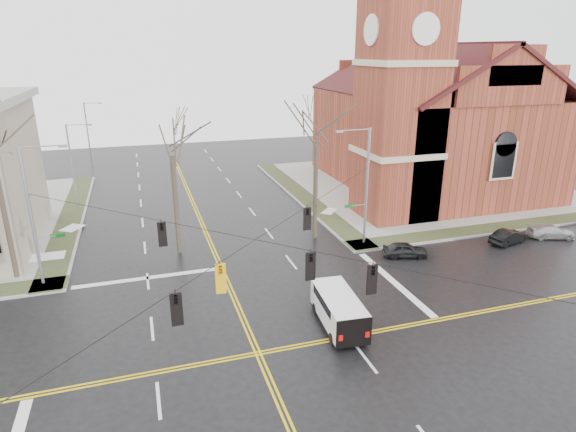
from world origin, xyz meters
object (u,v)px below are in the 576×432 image
object	(u,v)px
parked_car_c	(551,231)
parked_car_b	(509,237)
church	(426,110)
signal_pole_ne	(365,184)
signal_pole_nw	(34,213)
parked_car_a	(405,250)
tree_ne	(316,134)
streetlight_north_a	(73,163)
streetlight_north_b	(89,131)
cargo_van	(337,307)
tree_nw_near	(171,149)

from	to	relation	value
parked_car_c	parked_car_b	bearing A→B (deg)	107.39
church	signal_pole_ne	world-z (taller)	church
signal_pole_nw	parked_car_b	distance (m)	34.22
parked_car_a	tree_ne	distance (m)	10.88
signal_pole_ne	streetlight_north_a	size ratio (longest dim) A/B	1.12
signal_pole_nw	tree_ne	size ratio (longest dim) A/B	0.77
streetlight_north_a	church	bearing A→B (deg)	-5.19
streetlight_north_b	parked_car_b	distance (m)	51.92
parked_car_b	streetlight_north_a	bearing A→B (deg)	45.29
signal_pole_nw	parked_car_a	bearing A→B (deg)	-7.24
streetlight_north_a	parked_car_b	size ratio (longest dim) A/B	2.32
streetlight_north_b	cargo_van	distance (m)	49.31
signal_pole_ne	parked_car_c	world-z (taller)	signal_pole_ne
streetlight_north_a	parked_car_b	xyz separation A→B (m)	(33.11, -19.80, -3.90)
signal_pole_ne	streetlight_north_b	bearing A→B (deg)	121.05
church	parked_car_c	size ratio (longest dim) A/B	7.43
signal_pole_ne	parked_car_c	bearing A→B (deg)	-12.30
tree_ne	signal_pole_nw	bearing A→B (deg)	-173.11
signal_pole_nw	streetlight_north_a	distance (m)	16.52
signal_pole_ne	parked_car_b	size ratio (longest dim) A/B	2.61
tree_ne	church	bearing A→B (deg)	33.46
church	parked_car_a	distance (m)	21.51
cargo_van	church	bearing A→B (deg)	54.39
streetlight_north_a	streetlight_north_b	distance (m)	20.00
signal_pole_ne	parked_car_a	xyz separation A→B (m)	(1.98, -3.13, -4.39)
cargo_van	parked_car_a	distance (m)	11.00
church	streetlight_north_b	world-z (taller)	church
parked_car_c	tree_ne	xyz separation A→B (m)	(-18.38, 5.70, 7.94)
signal_pole_ne	tree_ne	distance (m)	5.24
parked_car_b	tree_nw_near	world-z (taller)	tree_nw_near
streetlight_north_b	cargo_van	size ratio (longest dim) A/B	1.59
streetlight_north_b	cargo_van	world-z (taller)	streetlight_north_b
streetlight_north_a	tree_nw_near	bearing A→B (deg)	-59.33
streetlight_north_b	parked_car_a	distance (m)	46.47
streetlight_north_a	streetlight_north_b	world-z (taller)	same
tree_ne	signal_pole_ne	bearing A→B (deg)	-37.60
signal_pole_ne	signal_pole_nw	xyz separation A→B (m)	(-22.64, 0.00, 0.00)
signal_pole_nw	tree_nw_near	size ratio (longest dim) A/B	0.82
streetlight_north_b	parked_car_c	size ratio (longest dim) A/B	2.16
signal_pole_nw	parked_car_c	distance (m)	38.35
streetlight_north_b	signal_pole_ne	bearing A→B (deg)	-58.95
signal_pole_nw	parked_car_c	size ratio (longest dim) A/B	2.43
tree_nw_near	signal_pole_ne	bearing A→B (deg)	-11.28
parked_car_b	streetlight_north_b	bearing A→B (deg)	25.92
parked_car_c	tree_nw_near	size ratio (longest dim) A/B	0.34
tree_nw_near	parked_car_a	bearing A→B (deg)	-20.41
parked_car_b	signal_pole_nw	bearing A→B (deg)	70.58
cargo_van	parked_car_c	distance (m)	22.81
tree_nw_near	tree_ne	size ratio (longest dim) A/B	0.93
signal_pole_ne	parked_car_a	size ratio (longest dim) A/B	2.75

